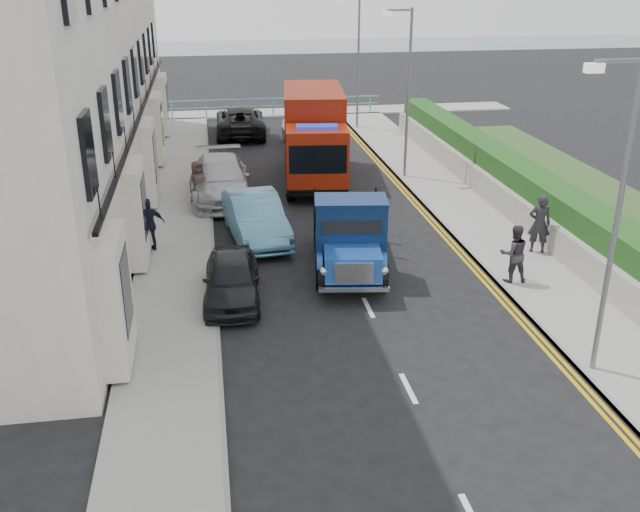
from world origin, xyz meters
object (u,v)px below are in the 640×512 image
at_px(lamp_far, 356,56).
at_px(parked_car_front, 232,279).
at_px(lamp_near, 614,205).
at_px(pedestrian_east_near, 539,224).
at_px(lamp_mid, 406,84).
at_px(red_lorry, 314,134).
at_px(bedford_lorry, 350,241).

height_order(lamp_far, parked_car_front, lamp_far).
relative_size(lamp_near, pedestrian_east_near, 3.72).
xyz_separation_m(lamp_mid, pedestrian_east_near, (1.92, -9.17, -2.94)).
relative_size(lamp_near, lamp_far, 1.00).
xyz_separation_m(red_lorry, parked_car_front, (-4.01, -11.34, -1.35)).
distance_m(red_lorry, pedestrian_east_near, 11.18).
bearing_deg(lamp_near, lamp_mid, 90.00).
bearing_deg(red_lorry, bedford_lorry, -86.43).
bearing_deg(red_lorry, lamp_near, -70.69).
bearing_deg(bedford_lorry, lamp_mid, 74.64).
relative_size(lamp_near, bedford_lorry, 1.31).
bearing_deg(parked_car_front, lamp_near, -30.17).
height_order(lamp_far, red_lorry, lamp_far).
distance_m(bedford_lorry, pedestrian_east_near, 6.24).
height_order(bedford_lorry, pedestrian_east_near, bedford_lorry).
bearing_deg(pedestrian_east_near, bedford_lorry, 25.04).
distance_m(lamp_far, red_lorry, 10.50).
height_order(parked_car_front, pedestrian_east_near, pedestrian_east_near).
bearing_deg(lamp_near, bedford_lorry, 124.87).
bearing_deg(lamp_mid, lamp_near, -90.00).
bearing_deg(lamp_mid, lamp_far, 90.00).
relative_size(lamp_far, parked_car_front, 1.87).
bearing_deg(bedford_lorry, red_lorry, 95.24).
distance_m(parked_car_front, pedestrian_east_near, 9.87).
distance_m(lamp_mid, lamp_far, 10.00).
height_order(lamp_mid, bedford_lorry, lamp_mid).
bearing_deg(lamp_mid, bedford_lorry, -113.41).
height_order(lamp_near, lamp_mid, same).
distance_m(red_lorry, parked_car_front, 12.10).
relative_size(lamp_far, pedestrian_east_near, 3.72).
distance_m(lamp_near, red_lorry, 16.96).
relative_size(lamp_near, lamp_mid, 1.00).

